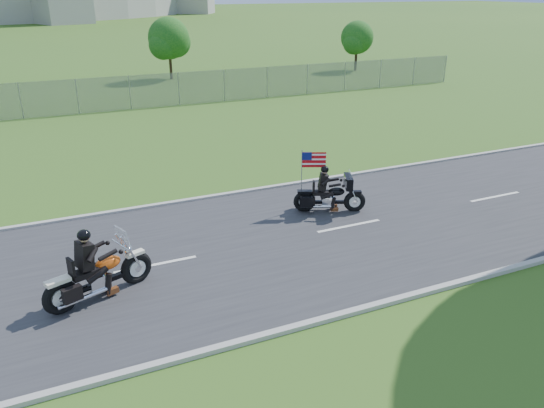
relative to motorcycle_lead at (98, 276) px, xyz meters
name	(u,v)px	position (x,y,z in m)	size (l,w,h in m)	color
ground	(227,252)	(3.56, 1.02, -0.59)	(420.00, 420.00, 0.00)	#33581B
road	(227,251)	(3.56, 1.02, -0.57)	(120.00, 8.00, 0.04)	#28282B
curb_north	(187,201)	(3.56, 5.07, -0.54)	(120.00, 0.18, 0.12)	#9E9B93
curb_south	(290,329)	(3.56, -3.03, -0.54)	(120.00, 0.18, 0.12)	#9E9B93
fence	(21,101)	(-1.44, 21.02, 0.41)	(60.00, 0.03, 2.00)	gray
tree_fence_near	(169,40)	(9.60, 31.05, 2.39)	(3.52, 3.28, 4.75)	#382316
tree_fence_far	(357,39)	(25.60, 29.05, 2.05)	(3.08, 2.87, 4.20)	#382316
motorcycle_lead	(98,276)	(0.00, 0.00, 0.00)	(2.68, 1.30, 1.87)	black
motorcycle_follow	(329,196)	(7.59, 2.32, -0.04)	(2.24, 1.25, 1.98)	black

